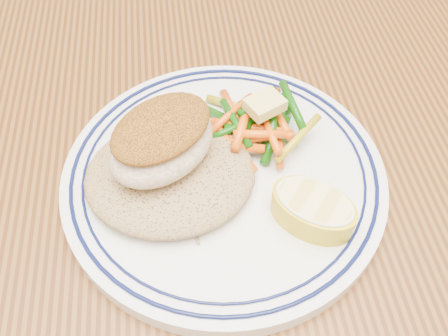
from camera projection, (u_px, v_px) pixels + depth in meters
dining_table at (222, 280)px, 0.46m from camera, size 1.50×0.90×0.75m
plate at (224, 176)px, 0.40m from camera, size 0.26×0.26×0.02m
rice_pilaf at (170, 172)px, 0.38m from camera, size 0.13×0.12×0.03m
fish_fillet at (162, 141)px, 0.36m from camera, size 0.11×0.10×0.04m
vegetable_pile at (254, 125)px, 0.41m from camera, size 0.11×0.10×0.03m
butter_pat at (265, 105)px, 0.39m from camera, size 0.04×0.03×0.01m
lemon_wedge at (313, 209)px, 0.36m from camera, size 0.08×0.08×0.02m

